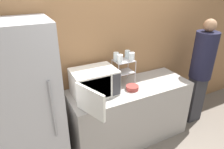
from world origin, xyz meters
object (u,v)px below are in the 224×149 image
(dish_rack, at_px, (124,67))
(glass_front_right, at_px, (132,57))
(glass_back_left, at_px, (116,56))
(bowl, at_px, (132,88))
(glass_front_left, at_px, (120,59))
(glass_back_right, at_px, (127,54))
(microwave, at_px, (94,83))
(person, at_px, (201,68))
(refrigerator, at_px, (29,107))

(dish_rack, height_order, glass_front_right, glass_front_right)
(glass_back_left, xyz_separation_m, bowl, (0.10, -0.28, -0.38))
(glass_front_left, distance_m, glass_back_right, 0.21)
(microwave, relative_size, glass_back_right, 7.50)
(microwave, xyz_separation_m, dish_rack, (0.49, 0.10, 0.09))
(person, bearing_deg, glass_front_right, 169.62)
(person, bearing_deg, glass_front_left, 171.09)
(glass_front_left, bearing_deg, glass_back_right, 31.39)
(glass_back_right, height_order, glass_back_left, same)
(dish_rack, xyz_separation_m, bowl, (0.01, -0.22, -0.22))
(bowl, relative_size, refrigerator, 0.09)
(bowl, bearing_deg, glass_back_right, 74.57)
(glass_front_right, distance_m, person, 1.22)
(refrigerator, bearing_deg, dish_rack, 5.54)
(microwave, xyz_separation_m, bowl, (0.50, -0.12, -0.14))
(refrigerator, bearing_deg, glass_front_left, 3.50)
(glass_front_left, height_order, glass_back_left, same)
(glass_back_left, bearing_deg, glass_back_right, 1.00)
(glass_back_right, bearing_deg, glass_front_right, -87.51)
(refrigerator, bearing_deg, bowl, -4.34)
(microwave, distance_m, person, 1.75)
(microwave, relative_size, person, 0.47)
(glass_back_right, xyz_separation_m, glass_front_right, (0.00, -0.11, 0.00))
(glass_back_right, distance_m, glass_back_left, 0.18)
(glass_front_right, xyz_separation_m, person, (1.16, -0.21, -0.31))
(glass_front_left, relative_size, bowl, 0.64)
(glass_front_right, relative_size, person, 0.06)
(glass_back_left, height_order, bowl, glass_back_left)
(microwave, relative_size, glass_front_right, 7.50)
(dish_rack, height_order, glass_front_left, glass_front_left)
(glass_front_left, distance_m, person, 1.40)
(glass_back_right, bearing_deg, glass_back_left, -179.00)
(bowl, bearing_deg, microwave, 166.11)
(glass_back_right, bearing_deg, dish_rack, -146.96)
(glass_front_left, distance_m, bowl, 0.42)
(glass_front_right, relative_size, glass_back_left, 1.00)
(microwave, relative_size, glass_back_left, 7.50)
(glass_front_right, bearing_deg, glass_front_left, -179.35)
(refrigerator, bearing_deg, glass_back_right, 7.57)
(bowl, bearing_deg, glass_front_right, 64.65)
(glass_back_right, height_order, refrigerator, refrigerator)
(glass_front_right, height_order, glass_back_left, same)
(glass_front_left, bearing_deg, glass_back_left, 91.11)
(dish_rack, distance_m, glass_front_right, 0.19)
(refrigerator, bearing_deg, glass_front_right, 3.12)
(dish_rack, xyz_separation_m, glass_front_left, (-0.09, -0.05, 0.15))
(glass_front_left, bearing_deg, refrigerator, -176.50)
(bowl, height_order, refrigerator, refrigerator)
(bowl, bearing_deg, glass_back_left, 110.53)
(microwave, height_order, glass_front_right, glass_front_right)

